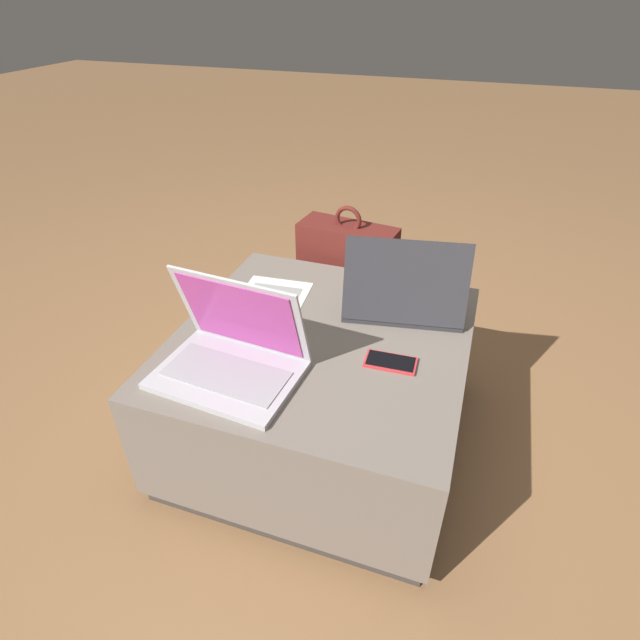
% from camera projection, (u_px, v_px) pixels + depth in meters
% --- Properties ---
extents(ground_plane, '(14.00, 14.00, 0.00)m').
position_uv_depth(ground_plane, '(321.00, 434.00, 1.62)').
color(ground_plane, olive).
extents(ottoman, '(0.80, 0.82, 0.40)m').
position_uv_depth(ottoman, '(321.00, 389.00, 1.51)').
color(ottoman, '#3D3832').
rests_on(ottoman, ground_plane).
extents(laptop_near, '(0.37, 0.28, 0.26)m').
position_uv_depth(laptop_near, '(232.00, 354.00, 1.25)').
color(laptop_near, '#B7B7BC').
rests_on(laptop_near, ottoman).
extents(laptop_far, '(0.38, 0.30, 0.25)m').
position_uv_depth(laptop_far, '(403.00, 296.00, 1.48)').
color(laptop_far, '#333338').
rests_on(laptop_far, ottoman).
extents(cell_phone, '(0.14, 0.08, 0.01)m').
position_uv_depth(cell_phone, '(391.00, 362.00, 1.30)').
color(cell_phone, red).
rests_on(cell_phone, ottoman).
extents(backpack, '(0.37, 0.22, 0.57)m').
position_uv_depth(backpack, '(347.00, 288.00, 1.92)').
color(backpack, '#5B1E19').
rests_on(backpack, ground_plane).
extents(paper_sheet, '(0.23, 0.31, 0.00)m').
position_uv_depth(paper_sheet, '(269.00, 303.00, 1.54)').
color(paper_sheet, silver).
rests_on(paper_sheet, ottoman).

